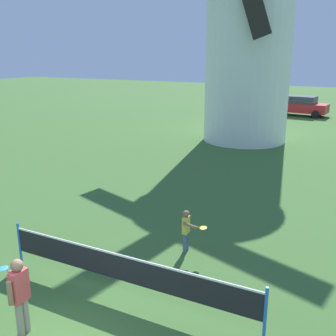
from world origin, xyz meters
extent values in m
cylinder|color=white|center=(-2.23, 18.64, 5.22)|extent=(4.63, 4.63, 10.45)
cylinder|color=blue|center=(-2.78, 2.36, 0.55)|extent=(0.06, 0.06, 1.10)
cylinder|color=blue|center=(3.03, 2.36, 0.55)|extent=(0.06, 0.06, 1.10)
cube|color=black|center=(0.13, 2.36, 0.68)|extent=(5.77, 0.01, 0.55)
cube|color=white|center=(0.13, 2.36, 0.97)|extent=(5.77, 0.02, 0.04)
cylinder|color=#9E937F|center=(-0.91, 0.57, 0.33)|extent=(0.13, 0.13, 0.67)
cylinder|color=#9E937F|center=(-0.91, 0.71, 0.33)|extent=(0.13, 0.13, 0.67)
cube|color=#DB4C4C|center=(-0.91, 0.64, 0.97)|extent=(0.18, 0.33, 0.59)
sphere|color=#89664C|center=(-0.91, 0.64, 1.37)|extent=(0.22, 0.22, 0.22)
cylinder|color=#89664C|center=(-0.91, 0.43, 0.95)|extent=(0.10, 0.10, 0.45)
cylinder|color=#89664C|center=(-1.11, 0.82, 1.06)|extent=(0.46, 0.10, 0.17)
cylinder|color=#338CCC|center=(-1.29, 0.82, 1.06)|extent=(0.22, 0.03, 0.04)
ellipsoid|color=#338CCC|center=(-1.51, 0.81, 1.06)|extent=(0.18, 0.24, 0.03)
cylinder|color=slate|center=(0.40, 4.90, 0.25)|extent=(0.10, 0.10, 0.50)
cylinder|color=slate|center=(0.40, 4.76, 0.25)|extent=(0.10, 0.10, 0.50)
cube|color=#E5CC4C|center=(0.40, 4.83, 0.72)|extent=(0.15, 0.25, 0.44)
sphere|color=#89664C|center=(0.40, 4.83, 1.02)|extent=(0.17, 0.17, 0.17)
cylinder|color=#89664C|center=(0.39, 4.99, 0.70)|extent=(0.07, 0.07, 0.33)
cylinder|color=#89664C|center=(0.56, 4.70, 0.79)|extent=(0.34, 0.09, 0.13)
cylinder|color=yellow|center=(0.69, 4.71, 0.79)|extent=(0.22, 0.04, 0.04)
ellipsoid|color=yellow|center=(0.91, 4.72, 0.79)|extent=(0.19, 0.25, 0.03)
cube|color=silver|center=(-6.61, 30.60, 0.65)|extent=(4.22, 2.08, 0.70)
cube|color=#2D333D|center=(-6.61, 30.60, 1.28)|extent=(2.42, 1.71, 0.56)
cylinder|color=black|center=(-5.15, 31.31, 0.30)|extent=(0.61, 0.24, 0.60)
cylinder|color=black|center=(-5.31, 29.62, 0.30)|extent=(0.61, 0.24, 0.60)
cylinder|color=black|center=(-7.91, 31.58, 0.30)|extent=(0.61, 0.24, 0.60)
cylinder|color=black|center=(-8.07, 29.88, 0.30)|extent=(0.61, 0.24, 0.60)
cube|color=red|center=(-0.99, 29.89, 0.65)|extent=(4.36, 2.10, 0.70)
cube|color=#2D333D|center=(-0.99, 29.89, 1.28)|extent=(2.49, 1.72, 0.56)
cylinder|color=black|center=(0.52, 30.60, 0.30)|extent=(0.61, 0.24, 0.60)
cylinder|color=black|center=(0.35, 28.91, 0.30)|extent=(0.61, 0.24, 0.60)
cylinder|color=black|center=(-2.33, 30.88, 0.30)|extent=(0.61, 0.24, 0.60)
cylinder|color=black|center=(-2.50, 29.19, 0.30)|extent=(0.61, 0.24, 0.60)
camera|label=1|loc=(4.23, -3.69, 4.92)|focal=42.91mm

